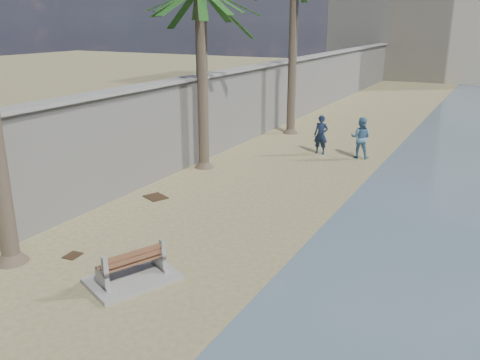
% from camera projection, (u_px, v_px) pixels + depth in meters
% --- Properties ---
extents(ground_plane, '(140.00, 140.00, 0.00)m').
position_uv_depth(ground_plane, '(90.00, 344.00, 9.54)').
color(ground_plane, '#93875A').
extents(seawall, '(0.45, 70.00, 3.50)m').
position_uv_depth(seawall, '(274.00, 96.00, 28.19)').
color(seawall, gray).
rests_on(seawall, ground_plane).
extents(wall_cap, '(0.80, 70.00, 0.12)m').
position_uv_depth(wall_cap, '(275.00, 63.00, 27.64)').
color(wall_cap, gray).
rests_on(wall_cap, seawall).
extents(end_building, '(18.00, 12.00, 14.00)m').
position_uv_depth(end_building, '(431.00, 7.00, 52.15)').
color(end_building, '#B7AA93').
rests_on(end_building, ground_plane).
extents(bench_far, '(2.04, 2.36, 0.83)m').
position_uv_depth(bench_far, '(132.00, 267.00, 11.72)').
color(bench_far, gray).
rests_on(bench_far, ground_plane).
extents(person_a, '(0.73, 0.50, 2.01)m').
position_uv_depth(person_a, '(321.00, 132.00, 22.73)').
color(person_a, '#131E34').
rests_on(person_a, ground_plane).
extents(person_b, '(1.02, 0.82, 1.99)m').
position_uv_depth(person_b, '(361.00, 136.00, 22.08)').
color(person_b, teal).
rests_on(person_b, ground_plane).
extents(debris_c, '(0.94, 0.86, 0.03)m').
position_uv_depth(debris_c, '(156.00, 197.00, 17.38)').
color(debris_c, '#382616').
rests_on(debris_c, ground_plane).
extents(debris_d, '(0.38, 0.46, 0.03)m').
position_uv_depth(debris_d, '(73.00, 255.00, 13.08)').
color(debris_d, '#382616').
rests_on(debris_d, ground_plane).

